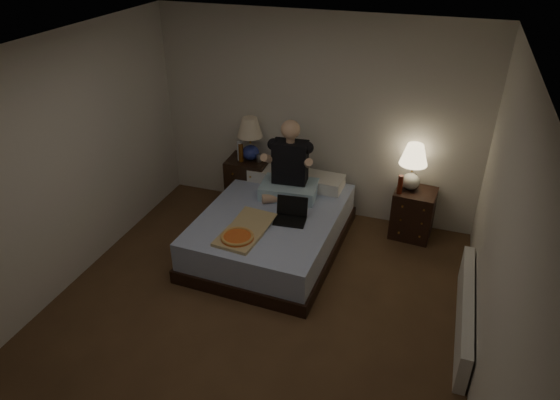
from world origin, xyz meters
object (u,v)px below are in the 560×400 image
at_px(lamp_right, 413,167).
at_px(bed, 272,230).
at_px(nightstand_right, 413,213).
at_px(water_bottle, 240,151).
at_px(beer_bottle_left, 241,153).
at_px(pizza_box, 237,238).
at_px(laptop, 290,212).
at_px(radiator, 465,312).
at_px(person, 289,160).
at_px(nightstand_left, 249,182).
at_px(soda_can, 259,158).
at_px(beer_bottle_right, 400,185).
at_px(lamp_left, 250,139).

bearing_deg(lamp_right, bed, -149.45).
height_order(nightstand_right, water_bottle, water_bottle).
distance_m(beer_bottle_left, pizza_box, 1.51).
relative_size(beer_bottle_left, laptop, 0.68).
distance_m(lamp_right, radiator, 1.79).
xyz_separation_m(water_bottle, radiator, (2.84, -1.44, -0.60)).
height_order(person, pizza_box, person).
height_order(nightstand_left, person, person).
distance_m(nightstand_right, pizza_box, 2.20).
xyz_separation_m(laptop, radiator, (1.88, -0.53, -0.40)).
height_order(bed, person, person).
relative_size(water_bottle, radiator, 0.16).
distance_m(soda_can, pizza_box, 1.50).
distance_m(lamp_right, soda_can, 1.88).
xyz_separation_m(water_bottle, soda_can, (0.25, 0.03, -0.07)).
bearing_deg(person, lamp_right, 11.86).
xyz_separation_m(nightstand_right, beer_bottle_left, (-2.18, -0.05, 0.49)).
distance_m(lamp_right, beer_bottle_right, 0.25).
bearing_deg(beer_bottle_left, person, -23.24).
bearing_deg(person, beer_bottle_left, 151.68).
relative_size(nightstand_left, lamp_left, 1.21).
bearing_deg(lamp_left, beer_bottle_left, -134.46).
bearing_deg(person, water_bottle, 150.14).
bearing_deg(bed, lamp_left, 127.00).
xyz_separation_m(soda_can, pizza_box, (0.32, -1.45, -0.20)).
bearing_deg(soda_can, nightstand_left, 168.71).
bearing_deg(pizza_box, water_bottle, 116.75).
bearing_deg(beer_bottle_right, soda_can, 176.01).
relative_size(lamp_right, person, 0.60).
height_order(nightstand_right, pizza_box, nightstand_right).
bearing_deg(lamp_left, beer_bottle_right, -4.68).
height_order(bed, pizza_box, pizza_box).
distance_m(beer_bottle_right, person, 1.30).
distance_m(bed, soda_can, 1.04).
xyz_separation_m(nightstand_left, nightstand_right, (2.12, -0.04, -0.04)).
distance_m(lamp_right, beer_bottle_left, 2.10).
distance_m(lamp_right, water_bottle, 2.12).
bearing_deg(pizza_box, lamp_left, 111.80).
height_order(bed, nightstand_right, nightstand_right).
height_order(nightstand_right, laptop, laptop).
bearing_deg(lamp_right, laptop, -140.45).
relative_size(water_bottle, laptop, 0.74).
relative_size(lamp_left, lamp_right, 1.00).
bearing_deg(laptop, pizza_box, -132.94).
distance_m(bed, beer_bottle_right, 1.56).
height_order(bed, water_bottle, water_bottle).
bearing_deg(radiator, beer_bottle_right, 121.51).
xyz_separation_m(lamp_left, pizza_box, (0.44, -1.49, -0.43)).
distance_m(nightstand_left, person, 1.00).
distance_m(nightstand_left, radiator, 3.13).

